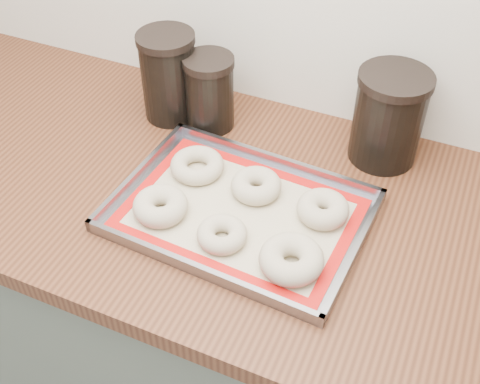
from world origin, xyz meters
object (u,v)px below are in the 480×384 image
at_px(bagel_back_left, 197,165).
at_px(bagel_back_right, 323,209).
at_px(bagel_front_right, 291,259).
at_px(bagel_back_mid, 256,186).
at_px(canister_left, 169,76).
at_px(baking_tray, 240,213).
at_px(bagel_front_left, 160,206).
at_px(bagel_front_mid, 222,234).
at_px(canister_right, 388,117).
at_px(canister_mid, 210,92).

xyz_separation_m(bagel_back_left, bagel_back_right, (0.27, -0.02, 0.00)).
relative_size(bagel_front_right, bagel_back_mid, 1.15).
bearing_deg(bagel_back_left, bagel_back_right, -4.30).
bearing_deg(canister_left, bagel_front_right, -38.26).
xyz_separation_m(baking_tray, bagel_front_left, (-0.13, -0.06, 0.02)).
relative_size(bagel_front_left, bagel_back_left, 0.96).
bearing_deg(bagel_front_mid, canister_right, 60.46).
bearing_deg(canister_mid, canister_left, -179.74).
xyz_separation_m(bagel_front_mid, canister_mid, (-0.17, 0.31, 0.06)).
bearing_deg(bagel_front_right, bagel_back_mid, 130.46).
distance_m(canister_mid, canister_right, 0.38).
bearing_deg(bagel_back_mid, bagel_front_mid, -92.99).
bearing_deg(bagel_front_right, bagel_front_left, 174.81).
xyz_separation_m(bagel_front_mid, canister_left, (-0.27, 0.31, 0.08)).
bearing_deg(bagel_back_mid, canister_left, 148.50).
xyz_separation_m(bagel_back_mid, canister_mid, (-0.18, 0.17, 0.06)).
bearing_deg(canister_mid, bagel_front_mid, -60.98).
relative_size(bagel_front_mid, canister_right, 0.46).
relative_size(bagel_front_left, canister_mid, 0.62).
distance_m(bagel_back_mid, canister_right, 0.30).
distance_m(canister_left, canister_mid, 0.10).
relative_size(bagel_back_mid, canister_left, 0.49).
bearing_deg(bagel_back_left, canister_right, 32.18).
relative_size(bagel_back_left, bagel_back_right, 1.10).
bearing_deg(bagel_front_mid, bagel_back_left, 129.76).
relative_size(bagel_front_left, bagel_front_right, 0.92).
height_order(bagel_back_mid, canister_right, canister_right).
xyz_separation_m(bagel_front_right, canister_right, (0.07, 0.36, 0.07)).
height_order(bagel_front_left, bagel_back_left, bagel_front_left).
height_order(bagel_back_mid, canister_left, canister_left).
height_order(bagel_back_right, canister_right, canister_right).
relative_size(baking_tray, bagel_back_mid, 4.91).
bearing_deg(canister_right, bagel_front_right, -100.48).
bearing_deg(bagel_front_mid, canister_mid, 119.02).
bearing_deg(canister_left, canister_right, 5.48).
bearing_deg(baking_tray, canister_mid, 126.53).
relative_size(baking_tray, canister_mid, 2.88).
relative_size(bagel_back_left, canister_mid, 0.65).
relative_size(bagel_front_mid, bagel_back_mid, 0.93).
xyz_separation_m(bagel_front_mid, bagel_back_mid, (0.01, 0.14, 0.00)).
bearing_deg(bagel_back_right, canister_right, 76.07).
height_order(bagel_back_mid, canister_mid, canister_mid).
bearing_deg(bagel_back_left, bagel_front_left, -93.74).
relative_size(baking_tray, canister_left, 2.42).
bearing_deg(baking_tray, canister_right, 54.52).
relative_size(bagel_front_left, bagel_back_right, 1.06).
distance_m(baking_tray, bagel_front_right, 0.16).
distance_m(bagel_front_left, bagel_back_mid, 0.19).
bearing_deg(canister_mid, baking_tray, -53.47).
bearing_deg(bagel_back_left, canister_mid, 106.47).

